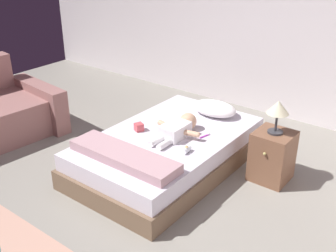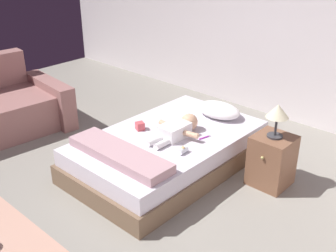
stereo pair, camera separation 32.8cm
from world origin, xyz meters
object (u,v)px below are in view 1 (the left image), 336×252
(nightstand, at_px, (272,156))
(baby_bottle, at_px, (186,149))
(pillow, at_px, (214,108))
(bed, at_px, (168,151))
(toy_block, at_px, (139,127))
(baby, at_px, (178,128))
(lamp, at_px, (278,109))
(toothbrush, at_px, (205,136))

(nightstand, distance_m, baby_bottle, 0.89)
(pillow, xyz_separation_m, nightstand, (0.87, -0.29, -0.19))
(bed, xyz_separation_m, toy_block, (-0.30, -0.11, 0.23))
(baby, distance_m, toy_block, 0.43)
(nightstand, relative_size, lamp, 1.57)
(bed, xyz_separation_m, nightstand, (0.97, 0.44, 0.08))
(bed, distance_m, toy_block, 0.40)
(pillow, distance_m, lamp, 0.97)
(pillow, xyz_separation_m, baby_bottle, (0.27, -0.93, -0.04))
(toothbrush, xyz_separation_m, toy_block, (-0.63, -0.31, 0.03))
(bed, bearing_deg, toothbrush, 31.78)
(pillow, bearing_deg, nightstand, -18.70)
(lamp, bearing_deg, baby, -156.89)
(baby, xyz_separation_m, lamp, (0.89, 0.38, 0.32))
(nightstand, distance_m, lamp, 0.51)
(toy_block, height_order, baby_bottle, toy_block)
(lamp, bearing_deg, toothbrush, -159.63)
(pillow, xyz_separation_m, baby, (-0.02, -0.67, -0.00))
(baby, height_order, nightstand, baby)
(pillow, relative_size, baby_bottle, 4.74)
(toothbrush, bearing_deg, baby_bottle, -84.09)
(baby_bottle, bearing_deg, pillow, 105.96)
(baby, bearing_deg, baby_bottle, -42.57)
(toothbrush, relative_size, toy_block, 1.26)
(baby, height_order, baby_bottle, baby)
(baby, xyz_separation_m, nightstand, (0.89, 0.38, -0.19))
(toothbrush, relative_size, nightstand, 0.26)
(bed, bearing_deg, toy_block, -159.81)
(lamp, bearing_deg, bed, -155.54)
(toy_block, bearing_deg, nightstand, 23.47)
(toy_block, bearing_deg, toothbrush, 26.50)
(nightstand, bearing_deg, baby_bottle, -133.44)
(baby_bottle, bearing_deg, nightstand, 46.56)
(baby, bearing_deg, bed, -143.31)
(bed, relative_size, baby_bottle, 18.46)
(pillow, xyz_separation_m, toothbrush, (0.23, -0.53, -0.07))
(baby, bearing_deg, lamp, 23.11)
(pillow, distance_m, baby_bottle, 0.97)
(bed, bearing_deg, nightstand, 24.46)
(bed, bearing_deg, baby, 36.69)
(pillow, height_order, nightstand, pillow)
(bed, xyz_separation_m, baby_bottle, (0.37, -0.20, 0.23))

